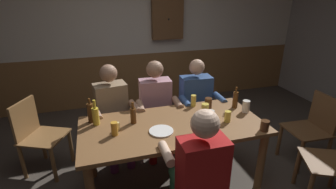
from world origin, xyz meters
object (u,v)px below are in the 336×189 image
Objects in this scene: dining_table at (173,132)px; chair_empty_far_end at (312,128)px; table_candle at (118,126)px; pint_glass_7 at (228,117)px; pint_glass_1 at (114,129)px; pint_glass_6 at (208,103)px; plate_0 at (161,131)px; pint_glass_5 at (211,116)px; pint_glass_2 at (246,106)px; person_2 at (197,100)px; bottle_0 at (235,99)px; bottle_3 at (133,115)px; person_0 at (113,110)px; pint_glass_3 at (205,111)px; pint_glass_4 at (265,126)px; person_1 at (156,104)px; bottle_1 at (96,116)px; wall_dart_cabinet at (167,19)px; person_3 at (198,170)px; pint_glass_0 at (193,101)px; chair_empty_near_left at (37,134)px; bottle_2 at (91,112)px.

chair_empty_far_end reaches higher than dining_table.
pint_glass_7 is (1.10, -0.16, 0.02)m from table_candle.
pint_glass_1 reaches higher than pint_glass_6.
pint_glass_5 reaches higher than plate_0.
pint_glass_2 is at bearing -31.00° from pint_glass_6.
person_2 is 1.36× the size of chair_empty_far_end.
bottle_0 is 1.19m from bottle_3.
person_2 is 10.07× the size of pint_glass_5.
person_0 reaches higher than pint_glass_3.
pint_glass_7 is at bearing 134.38° from pint_glass_4.
person_1 reaches higher than pint_glass_2.
bottle_1 is 0.38× the size of wall_dart_cabinet.
person_3 is 1.18m from bottle_0.
pint_glass_0 is (0.52, 0.47, 0.06)m from plate_0.
person_1 is at bearing 90.59° from person_3.
person_1 is at bearing 127.97° from pint_glass_4.
chair_empty_far_end is at bearing 148.60° from person_2.
pint_glass_5 is (-0.16, -0.73, 0.14)m from person_2.
pint_glass_3 is (1.79, -0.62, 0.35)m from chair_empty_near_left.
wall_dart_cabinet reaches higher than chair_empty_far_end.
pint_glass_2 is (1.42, -0.00, 0.03)m from table_candle.
plate_0 is 0.34× the size of wall_dart_cabinet.
pint_glass_5 is (1.19, -0.33, -0.05)m from bottle_2.
pint_glass_0 is at bearing 3.27° from bottle_2.
pint_glass_6 reaches higher than pint_glass_5.
pint_glass_5 is at bearing -13.64° from bottle_3.
person_2 is 1.09m from pint_glass_4.
person_0 is 2.17m from wall_dart_cabinet.
bottle_1 is (-0.20, -0.46, 0.17)m from person_0.
table_candle is 0.66× the size of pint_glass_6.
wall_dart_cabinet is (0.99, 2.13, 0.72)m from bottle_3.
pint_glass_5 is (-0.42, -0.22, -0.04)m from bottle_0.
bottle_0 is 1.42m from pint_glass_1.
pint_glass_7 is at bearing -11.46° from dining_table.
table_candle is 0.59× the size of pint_glass_0.
chair_empty_far_end is 6.51× the size of pint_glass_2.
person_2 reaches higher than pint_glass_0.
bottle_2 is 2.54m from wall_dart_cabinet.
bottle_3 is 0.97m from pint_glass_7.
bottle_2 is at bearing 135.33° from table_candle.
plate_0 is at bearing -179.75° from pint_glass_7.
pint_glass_3 reaches higher than pint_glass_6.
pint_glass_0 is at bearing 148.00° from pint_glass_2.
pint_glass_7 is at bearing -16.47° from bottle_2.
bottle_3 is at bearing 57.97° from person_1.
pint_glass_7 is (-0.31, -0.15, -0.01)m from pint_glass_2.
pint_glass_1 is 1.44m from pint_glass_4.
person_2 is at bearing -176.17° from person_1.
bottle_1 is 1.12m from pint_glass_0.
bottle_1 is 1.03× the size of bottle_2.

